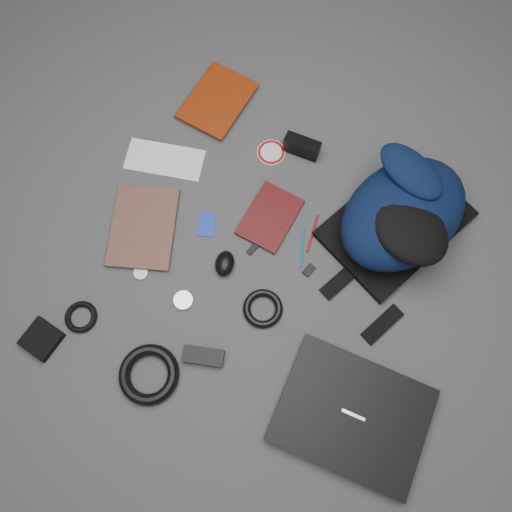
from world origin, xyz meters
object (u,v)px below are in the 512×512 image
at_px(backpack, 403,213).
at_px(laptop, 352,415).
at_px(textbook_red, 194,89).
at_px(mouse, 225,264).
at_px(comic_book, 112,225).
at_px(power_brick, 204,356).
at_px(pouch, 42,339).
at_px(compact_camera, 302,147).
at_px(dvd_case, 270,217).

relative_size(backpack, laptop, 1.18).
bearing_deg(textbook_red, mouse, -49.14).
xyz_separation_m(backpack, textbook_red, (-0.79, 0.15, -0.08)).
distance_m(comic_book, power_brick, 0.50).
xyz_separation_m(backpack, comic_book, (-0.78, -0.39, -0.09)).
relative_size(mouse, pouch, 0.84).
bearing_deg(pouch, power_brick, 20.13).
bearing_deg(mouse, power_brick, -92.38).
xyz_separation_m(compact_camera, mouse, (-0.05, -0.45, -0.01)).
bearing_deg(laptop, compact_camera, 121.44).
height_order(mouse, power_brick, mouse).
relative_size(compact_camera, mouse, 1.44).
relative_size(backpack, textbook_red, 1.88).
distance_m(textbook_red, comic_book, 0.54).
relative_size(textbook_red, mouse, 3.10).
bearing_deg(compact_camera, mouse, -99.51).
xyz_separation_m(comic_book, power_brick, (0.44, -0.23, 0.00)).
distance_m(backpack, mouse, 0.54).
height_order(textbook_red, compact_camera, compact_camera).
distance_m(mouse, pouch, 0.57).
height_order(backpack, dvd_case, backpack).
height_order(backpack, pouch, backpack).
bearing_deg(dvd_case, comic_book, -147.89).
relative_size(backpack, power_brick, 4.06).
distance_m(comic_book, mouse, 0.37).
relative_size(comic_book, mouse, 3.36).
distance_m(laptop, dvd_case, 0.62).
bearing_deg(backpack, comic_book, -131.04).
xyz_separation_m(backpack, mouse, (-0.41, -0.35, -0.08)).
bearing_deg(power_brick, comic_book, 134.72).
height_order(laptop, pouch, laptop).
xyz_separation_m(mouse, pouch, (-0.37, -0.43, -0.01)).
height_order(laptop, dvd_case, laptop).
distance_m(backpack, compact_camera, 0.39).
bearing_deg(textbook_red, laptop, -35.54).
xyz_separation_m(power_brick, pouch, (-0.44, -0.16, -0.00)).
xyz_separation_m(compact_camera, pouch, (-0.42, -0.88, -0.02)).
xyz_separation_m(dvd_case, power_brick, (0.01, -0.47, 0.01)).
distance_m(backpack, laptop, 0.59).
bearing_deg(laptop, mouse, 152.93).
height_order(laptop, textbook_red, laptop).
bearing_deg(comic_book, dvd_case, 7.93).
relative_size(laptop, power_brick, 3.45).
bearing_deg(laptop, comic_book, 165.07).
bearing_deg(power_brick, dvd_case, 73.94).
bearing_deg(dvd_case, pouch, -121.21).
bearing_deg(backpack, laptop, -57.80).
height_order(compact_camera, power_brick, compact_camera).
bearing_deg(dvd_case, compact_camera, 94.95).
relative_size(textbook_red, dvd_case, 1.24).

